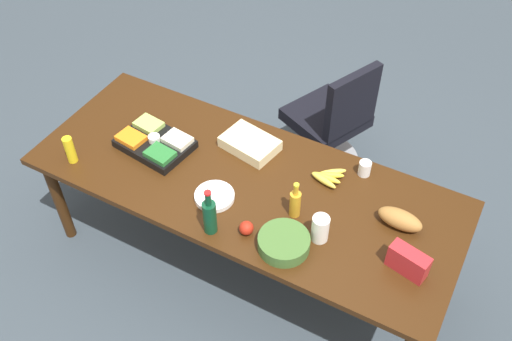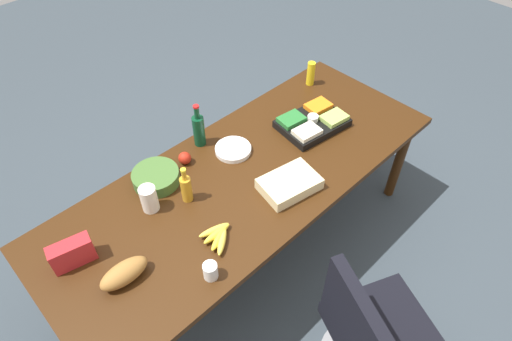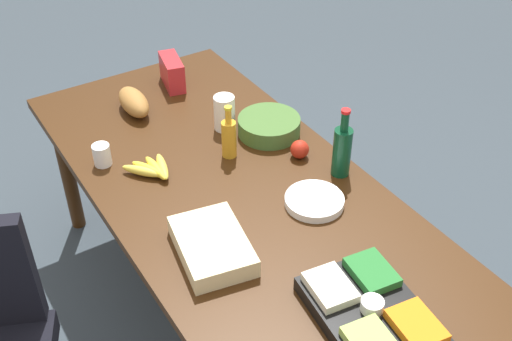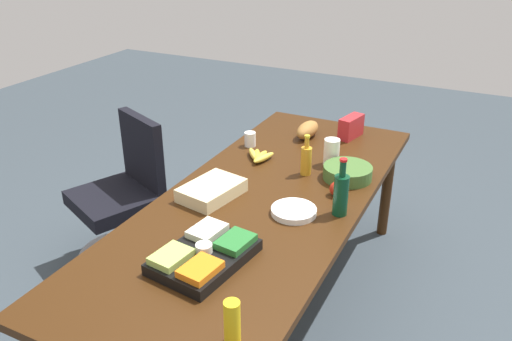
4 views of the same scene
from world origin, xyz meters
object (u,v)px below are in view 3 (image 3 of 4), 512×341
object	(u,v)px
conference_table	(258,225)
bread_loaf	(134,102)
veggie_tray	(371,312)
paper_plate_stack	(314,201)
dressing_bottle	(229,137)
salad_bowl	(269,126)
apple_red	(300,149)
paper_cup	(102,155)
sheet_cake	(212,246)
banana_bunch	(152,169)
wine_bottle	(342,150)
chip_bag_red	(172,72)
mayo_jar	(224,113)

from	to	relation	value
conference_table	bread_loaf	distance (m)	0.89
veggie_tray	paper_plate_stack	bearing A→B (deg)	-18.96
conference_table	dressing_bottle	distance (m)	0.40
bread_loaf	veggie_tray	bearing A→B (deg)	-175.38
veggie_tray	salad_bowl	world-z (taller)	veggie_tray
conference_table	salad_bowl	world-z (taller)	salad_bowl
apple_red	paper_cup	size ratio (longest dim) A/B	0.84
bread_loaf	salad_bowl	world-z (taller)	bread_loaf
paper_cup	bread_loaf	bearing A→B (deg)	-41.97
sheet_cake	paper_cup	bearing A→B (deg)	10.35
sheet_cake	dressing_bottle	bearing A→B (deg)	-36.18
bread_loaf	salad_bowl	bearing A→B (deg)	-138.30
paper_plate_stack	bread_loaf	size ratio (longest dim) A/B	0.92
banana_bunch	sheet_cake	world-z (taller)	sheet_cake
veggie_tray	wine_bottle	bearing A→B (deg)	-31.21
paper_plate_stack	chip_bag_red	xyz separation A→B (m)	(1.07, 0.05, 0.05)
paper_plate_stack	wine_bottle	xyz separation A→B (m)	(0.10, -0.20, 0.10)
conference_table	salad_bowl	xyz separation A→B (m)	(0.41, -0.31, 0.10)
bread_loaf	mayo_jar	world-z (taller)	mayo_jar
dressing_bottle	bread_loaf	bearing A→B (deg)	20.33
dressing_bottle	veggie_tray	distance (m)	0.96
apple_red	veggie_tray	bearing A→B (deg)	159.01
conference_table	chip_bag_red	world-z (taller)	chip_bag_red
conference_table	paper_plate_stack	distance (m)	0.23
bread_loaf	paper_cup	bearing A→B (deg)	138.03
paper_plate_stack	chip_bag_red	size ratio (longest dim) A/B	1.10
dressing_bottle	veggie_tray	xyz separation A→B (m)	(-0.96, 0.07, -0.05)
wine_bottle	mayo_jar	bearing A→B (deg)	23.13
banana_bunch	veggie_tray	world-z (taller)	veggie_tray
banana_bunch	paper_cup	size ratio (longest dim) A/B	2.06
conference_table	bread_loaf	bearing A→B (deg)	6.67
conference_table	chip_bag_red	xyz separation A→B (m)	(1.00, -0.15, 0.14)
chip_bag_red	dressing_bottle	bearing A→B (deg)	174.51
paper_cup	wine_bottle	bearing A→B (deg)	-125.95
salad_bowl	bread_loaf	bearing A→B (deg)	41.70
dressing_bottle	paper_cup	bearing A→B (deg)	64.52
banana_bunch	mayo_jar	bearing A→B (deg)	-72.19
banana_bunch	paper_cup	world-z (taller)	paper_cup
veggie_tray	bread_loaf	xyz separation A→B (m)	(1.47, 0.12, 0.01)
sheet_cake	salad_bowl	xyz separation A→B (m)	(0.51, -0.56, 0.00)
dressing_bottle	paper_plate_stack	bearing A→B (deg)	-165.91
wine_bottle	bread_loaf	bearing A→B (deg)	30.28
apple_red	banana_bunch	bearing A→B (deg)	68.63
mayo_jar	paper_plate_stack	bearing A→B (deg)	-177.74
dressing_bottle	paper_plate_stack	xyz separation A→B (m)	(-0.43, -0.11, -0.07)
banana_bunch	paper_cup	xyz separation A→B (m)	(0.16, 0.14, 0.02)
wine_bottle	chip_bag_red	distance (m)	1.00
mayo_jar	conference_table	bearing A→B (deg)	162.25
dressing_bottle	banana_bunch	world-z (taller)	dressing_bottle
sheet_cake	banana_bunch	bearing A→B (deg)	-1.83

